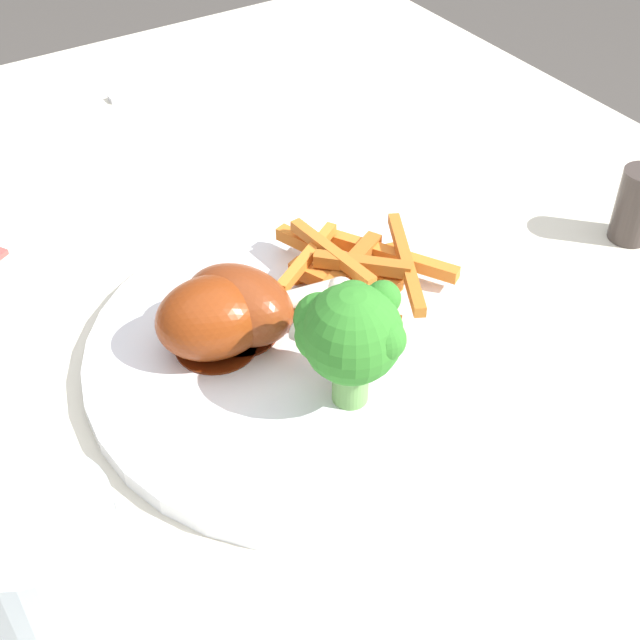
{
  "coord_description": "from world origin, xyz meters",
  "views": [
    {
      "loc": [
        -0.36,
        0.23,
        1.11
      ],
      "look_at": [
        -0.01,
        0.01,
        0.76
      ],
      "focal_mm": 49.4,
      "sensor_mm": 36.0,
      "label": 1
    }
  ],
  "objects_px": {
    "dining_table": "(323,448)",
    "fork": "(202,77)",
    "broccoli_floret_front": "(349,332)",
    "pepper_shaker": "(636,205)",
    "dinner_plate": "(320,351)",
    "chicken_drumstick_near": "(220,316)",
    "chicken_drumstick_far": "(244,307)",
    "carrot_fries_pile": "(350,274)",
    "water_glass": "(52,592)"
  },
  "relations": [
    {
      "from": "carrot_fries_pile",
      "to": "water_glass",
      "type": "relative_size",
      "value": 1.27
    },
    {
      "from": "dinner_plate",
      "to": "fork",
      "type": "distance_m",
      "value": 0.41
    },
    {
      "from": "carrot_fries_pile",
      "to": "dinner_plate",
      "type": "bearing_deg",
      "value": 127.19
    },
    {
      "from": "dining_table",
      "to": "broccoli_floret_front",
      "type": "height_order",
      "value": "broccoli_floret_front"
    },
    {
      "from": "chicken_drumstick_far",
      "to": "pepper_shaker",
      "type": "bearing_deg",
      "value": -98.76
    },
    {
      "from": "dinner_plate",
      "to": "pepper_shaker",
      "type": "distance_m",
      "value": 0.27
    },
    {
      "from": "broccoli_floret_front",
      "to": "carrot_fries_pile",
      "type": "bearing_deg",
      "value": -34.69
    },
    {
      "from": "broccoli_floret_front",
      "to": "pepper_shaker",
      "type": "distance_m",
      "value": 0.28
    },
    {
      "from": "broccoli_floret_front",
      "to": "chicken_drumstick_near",
      "type": "distance_m",
      "value": 0.09
    },
    {
      "from": "dinner_plate",
      "to": "carrot_fries_pile",
      "type": "relative_size",
      "value": 2.11
    },
    {
      "from": "broccoli_floret_front",
      "to": "dinner_plate",
      "type": "bearing_deg",
      "value": -12.26
    },
    {
      "from": "carrot_fries_pile",
      "to": "chicken_drumstick_far",
      "type": "height_order",
      "value": "chicken_drumstick_far"
    },
    {
      "from": "fork",
      "to": "chicken_drumstick_near",
      "type": "bearing_deg",
      "value": 67.06
    },
    {
      "from": "broccoli_floret_front",
      "to": "carrot_fries_pile",
      "type": "relative_size",
      "value": 0.57
    },
    {
      "from": "pepper_shaker",
      "to": "fork",
      "type": "bearing_deg",
      "value": 20.04
    },
    {
      "from": "fork",
      "to": "pepper_shaker",
      "type": "relative_size",
      "value": 3.3
    },
    {
      "from": "dinner_plate",
      "to": "broccoli_floret_front",
      "type": "xyz_separation_m",
      "value": [
        -0.05,
        0.01,
        0.06
      ]
    },
    {
      "from": "broccoli_floret_front",
      "to": "water_glass",
      "type": "distance_m",
      "value": 0.21
    },
    {
      "from": "dining_table",
      "to": "dinner_plate",
      "type": "distance_m",
      "value": 0.12
    },
    {
      "from": "broccoli_floret_front",
      "to": "pepper_shaker",
      "type": "relative_size",
      "value": 1.38
    },
    {
      "from": "chicken_drumstick_far",
      "to": "fork",
      "type": "bearing_deg",
      "value": -22.63
    },
    {
      "from": "dinner_plate",
      "to": "fork",
      "type": "bearing_deg",
      "value": -16.35
    },
    {
      "from": "chicken_drumstick_far",
      "to": "chicken_drumstick_near",
      "type": "bearing_deg",
      "value": 89.14
    },
    {
      "from": "dinner_plate",
      "to": "broccoli_floret_front",
      "type": "distance_m",
      "value": 0.07
    },
    {
      "from": "chicken_drumstick_near",
      "to": "dinner_plate",
      "type": "bearing_deg",
      "value": -122.02
    },
    {
      "from": "dining_table",
      "to": "chicken_drumstick_near",
      "type": "xyz_separation_m",
      "value": [
        0.02,
        0.06,
        0.15
      ]
    },
    {
      "from": "broccoli_floret_front",
      "to": "chicken_drumstick_near",
      "type": "bearing_deg",
      "value": 28.21
    },
    {
      "from": "pepper_shaker",
      "to": "dinner_plate",
      "type": "bearing_deg",
      "value": 86.96
    },
    {
      "from": "dinner_plate",
      "to": "dining_table",
      "type": "bearing_deg",
      "value": -40.36
    },
    {
      "from": "chicken_drumstick_far",
      "to": "fork",
      "type": "distance_m",
      "value": 0.39
    },
    {
      "from": "broccoli_floret_front",
      "to": "carrot_fries_pile",
      "type": "distance_m",
      "value": 0.1
    },
    {
      "from": "broccoli_floret_front",
      "to": "chicken_drumstick_far",
      "type": "relative_size",
      "value": 0.67
    },
    {
      "from": "carrot_fries_pile",
      "to": "water_glass",
      "type": "distance_m",
      "value": 0.29
    },
    {
      "from": "dining_table",
      "to": "fork",
      "type": "relative_size",
      "value": 5.45
    },
    {
      "from": "broccoli_floret_front",
      "to": "chicken_drumstick_near",
      "type": "xyz_separation_m",
      "value": [
        0.08,
        0.04,
        -0.03
      ]
    },
    {
      "from": "broccoli_floret_front",
      "to": "chicken_drumstick_near",
      "type": "height_order",
      "value": "broccoli_floret_front"
    },
    {
      "from": "dining_table",
      "to": "broccoli_floret_front",
      "type": "bearing_deg",
      "value": 159.76
    },
    {
      "from": "carrot_fries_pile",
      "to": "pepper_shaker",
      "type": "bearing_deg",
      "value": -102.55
    },
    {
      "from": "broccoli_floret_front",
      "to": "pepper_shaker",
      "type": "height_order",
      "value": "broccoli_floret_front"
    },
    {
      "from": "water_glass",
      "to": "pepper_shaker",
      "type": "height_order",
      "value": "water_glass"
    },
    {
      "from": "chicken_drumstick_far",
      "to": "broccoli_floret_front",
      "type": "bearing_deg",
      "value": -161.91
    },
    {
      "from": "water_glass",
      "to": "broccoli_floret_front",
      "type": "bearing_deg",
      "value": -72.01
    },
    {
      "from": "dining_table",
      "to": "fork",
      "type": "height_order",
      "value": "fork"
    },
    {
      "from": "dinner_plate",
      "to": "pepper_shaker",
      "type": "bearing_deg",
      "value": -93.04
    },
    {
      "from": "chicken_drumstick_near",
      "to": "fork",
      "type": "height_order",
      "value": "chicken_drumstick_near"
    },
    {
      "from": "dining_table",
      "to": "dinner_plate",
      "type": "bearing_deg",
      "value": 139.64
    },
    {
      "from": "pepper_shaker",
      "to": "chicken_drumstick_near",
      "type": "bearing_deg",
      "value": 81.65
    },
    {
      "from": "fork",
      "to": "water_glass",
      "type": "relative_size",
      "value": 1.72
    },
    {
      "from": "chicken_drumstick_far",
      "to": "dinner_plate",
      "type": "bearing_deg",
      "value": -132.29
    },
    {
      "from": "broccoli_floret_front",
      "to": "fork",
      "type": "bearing_deg",
      "value": -15.93
    }
  ]
}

